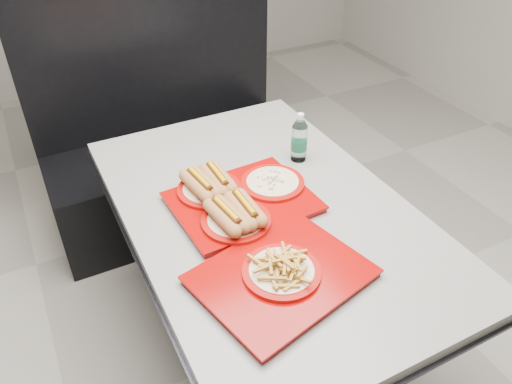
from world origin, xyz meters
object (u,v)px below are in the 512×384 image
diner_table (266,244)px  water_bottle (299,140)px  tray_far (281,273)px  tray_near (237,198)px  booth_bench (170,147)px

diner_table → water_bottle: 0.41m
tray_far → tray_near: bearing=84.8°
diner_table → tray_near: tray_near is taller
booth_bench → tray_near: size_ratio=2.80×
tray_near → tray_far: bearing=-95.2°
diner_table → tray_near: size_ratio=2.94×
tray_near → water_bottle: bearing=25.6°
booth_bench → diner_table: bearing=-90.0°
water_bottle → tray_near: bearing=-154.4°
booth_bench → tray_near: booth_bench is taller
diner_table → tray_far: (-0.12, -0.31, 0.19)m
water_bottle → booth_bench: bearing=106.1°
booth_bench → tray_far: bearing=-94.8°
tray_near → tray_far: (-0.03, -0.36, -0.01)m
booth_bench → tray_far: (-0.12, -1.41, 0.37)m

